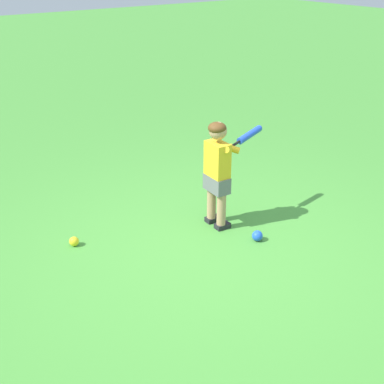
# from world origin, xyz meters

# --- Properties ---
(ground_plane) EXTENTS (40.00, 40.00, 0.00)m
(ground_plane) POSITION_xyz_m (0.00, 0.00, 0.00)
(ground_plane) COLOR #479338
(child_batter) EXTENTS (0.33, 0.76, 1.08)m
(child_batter) POSITION_xyz_m (0.43, -0.40, 0.65)
(child_batter) COLOR #232328
(child_batter) RESTS_ON ground
(play_ball_far_right) EXTENTS (0.10, 0.10, 0.10)m
(play_ball_far_right) POSITION_xyz_m (-0.05, -0.50, 0.05)
(play_ball_far_right) COLOR blue
(play_ball_far_right) RESTS_ON ground
(play_ball_midfield) EXTENTS (0.09, 0.09, 0.09)m
(play_ball_midfield) POSITION_xyz_m (0.89, 0.95, 0.05)
(play_ball_midfield) COLOR yellow
(play_ball_midfield) RESTS_ON ground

